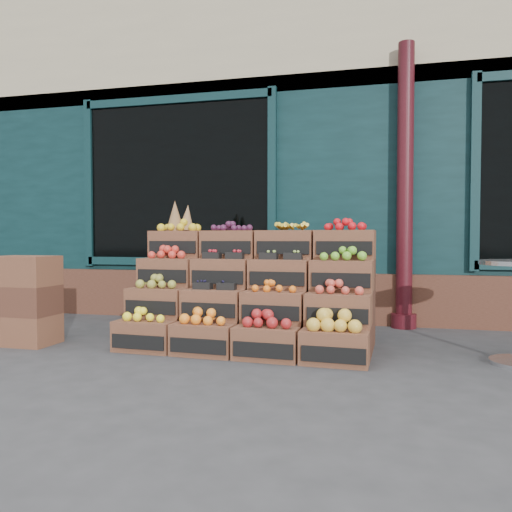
# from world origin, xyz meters

# --- Properties ---
(ground) EXTENTS (60.00, 60.00, 0.00)m
(ground) POSITION_xyz_m (0.00, 0.00, 0.00)
(ground) COLOR #363638
(ground) RESTS_ON ground
(shop_facade) EXTENTS (12.00, 6.24, 4.80)m
(shop_facade) POSITION_xyz_m (0.00, 5.11, 2.40)
(shop_facade) COLOR black
(shop_facade) RESTS_ON ground
(crate_display) EXTENTS (2.29, 1.19, 1.41)m
(crate_display) POSITION_xyz_m (-0.26, 0.74, 0.43)
(crate_display) COLOR brown
(crate_display) RESTS_ON ground
(spare_crates) EXTENTS (0.57, 0.40, 0.85)m
(spare_crates) POSITION_xyz_m (-2.37, 0.27, 0.42)
(spare_crates) COLOR brown
(spare_crates) RESTS_ON ground
(shopkeeper) EXTENTS (0.83, 0.65, 2.02)m
(shopkeeper) POSITION_xyz_m (-1.56, 2.64, 1.01)
(shopkeeper) COLOR #16501E
(shopkeeper) RESTS_ON ground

